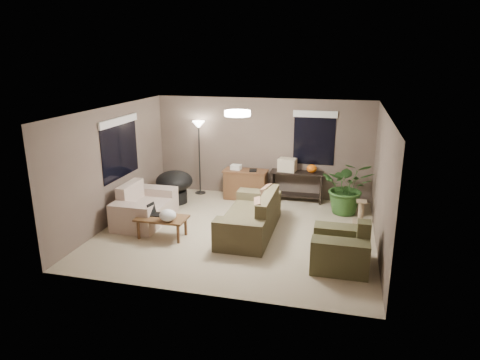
% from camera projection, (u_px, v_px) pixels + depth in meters
% --- Properties ---
extents(room_shell, '(5.50, 5.50, 5.50)m').
position_uv_depth(room_shell, '(238.00, 173.00, 8.52)').
color(room_shell, '#BAAC8A').
rests_on(room_shell, ground).
extents(main_sofa, '(0.95, 2.20, 0.85)m').
position_uv_depth(main_sofa, '(252.00, 219.00, 8.73)').
color(main_sofa, '#463F2A').
rests_on(main_sofa, ground).
extents(throw_pillows, '(0.33, 1.39, 0.47)m').
position_uv_depth(throw_pillows, '(264.00, 204.00, 8.57)').
color(throw_pillows, '#8C7251').
rests_on(throw_pillows, main_sofa).
extents(loveseat, '(0.90, 1.60, 0.85)m').
position_uv_depth(loveseat, '(144.00, 208.00, 9.32)').
color(loveseat, beige).
rests_on(loveseat, ground).
extents(armchair, '(0.95, 1.00, 0.85)m').
position_uv_depth(armchair, '(341.00, 250.00, 7.34)').
color(armchair, brown).
rests_on(armchair, ground).
extents(coffee_table, '(1.00, 0.55, 0.42)m').
position_uv_depth(coffee_table, '(162.00, 220.00, 8.49)').
color(coffee_table, brown).
rests_on(coffee_table, ground).
extents(laptop, '(0.38, 0.25, 0.24)m').
position_uv_depth(laptop, '(156.00, 212.00, 8.59)').
color(laptop, black).
rests_on(laptop, coffee_table).
extents(plastic_bag, '(0.37, 0.34, 0.23)m').
position_uv_depth(plastic_bag, '(168.00, 215.00, 8.26)').
color(plastic_bag, white).
rests_on(plastic_bag, coffee_table).
extents(desk, '(1.10, 0.50, 0.75)m').
position_uv_depth(desk, '(246.00, 184.00, 10.78)').
color(desk, brown).
rests_on(desk, ground).
extents(desk_papers, '(0.69, 0.29, 0.12)m').
position_uv_depth(desk_papers, '(240.00, 168.00, 10.69)').
color(desk_papers, silver).
rests_on(desk_papers, desk).
extents(console_table, '(1.30, 0.40, 0.75)m').
position_uv_depth(console_table, '(297.00, 184.00, 10.61)').
color(console_table, black).
rests_on(console_table, ground).
extents(pumpkin, '(0.32, 0.32, 0.20)m').
position_uv_depth(pumpkin, '(312.00, 169.00, 10.42)').
color(pumpkin, orange).
rests_on(pumpkin, console_table).
extents(cardboard_box, '(0.46, 0.37, 0.32)m').
position_uv_depth(cardboard_box, '(287.00, 165.00, 10.54)').
color(cardboard_box, beige).
rests_on(cardboard_box, console_table).
extents(papasan_chair, '(1.14, 1.14, 0.80)m').
position_uv_depth(papasan_chair, '(174.00, 184.00, 10.48)').
color(papasan_chair, black).
rests_on(papasan_chair, ground).
extents(floor_lamp, '(0.32, 0.32, 1.91)m').
position_uv_depth(floor_lamp, '(199.00, 133.00, 10.87)').
color(floor_lamp, black).
rests_on(floor_lamp, ground).
extents(ceiling_fixture, '(0.50, 0.50, 0.10)m').
position_uv_depth(ceiling_fixture, '(237.00, 113.00, 8.19)').
color(ceiling_fixture, white).
rests_on(ceiling_fixture, room_shell).
extents(houseplant, '(1.14, 1.26, 0.98)m').
position_uv_depth(houseplant, '(347.00, 193.00, 9.75)').
color(houseplant, '#2D5923').
rests_on(houseplant, ground).
extents(cat_scratching_post, '(0.32, 0.32, 0.50)m').
position_uv_depth(cat_scratching_post, '(361.00, 213.00, 9.27)').
color(cat_scratching_post, tan).
rests_on(cat_scratching_post, ground).
extents(window_left, '(0.05, 1.56, 1.33)m').
position_uv_depth(window_left, '(120.00, 138.00, 9.28)').
color(window_left, black).
rests_on(window_left, room_shell).
extents(window_back, '(1.06, 0.05, 1.33)m').
position_uv_depth(window_back, '(315.00, 129.00, 10.37)').
color(window_back, black).
rests_on(window_back, room_shell).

